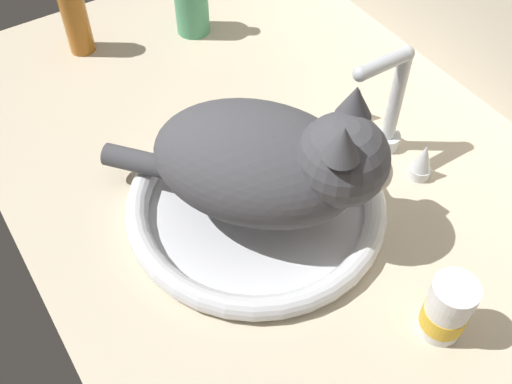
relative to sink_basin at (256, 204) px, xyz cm
name	(u,v)px	position (x,y,z in cm)	size (l,w,h in cm)	color
countertop	(289,190)	(-1.63, 6.83, -2.91)	(119.03, 73.76, 3.00)	beige
backsplash_wall	(505,12)	(-1.63, 44.91, 13.59)	(119.03, 2.40, 36.01)	beige
sink_basin	(256,204)	(0.00, 0.00, 0.00)	(35.84, 35.84, 3.15)	white
faucet	(389,112)	(0.00, 22.84, 5.73)	(17.96, 10.87, 18.23)	silver
cat	(275,162)	(1.92, 1.63, 9.23)	(34.10, 31.48, 18.98)	#4C4C51
amber_bottle	(75,19)	(-47.61, -5.98, 4.94)	(4.38, 4.38, 13.43)	#B2661E
pill_bottle	(447,310)	(27.07, 8.66, 2.91)	(5.44, 5.44, 9.30)	white
soap_pump_bottle	(191,3)	(-41.94, 13.40, 4.24)	(6.00, 6.00, 15.47)	#4C9E70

